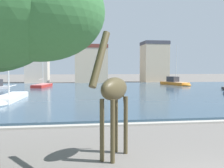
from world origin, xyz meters
TOP-DOWN VIEW (x-y plane):
  - harbor_water at (0.00, 29.24)m, footprint 86.77×40.91m
  - quay_edge_coping at (0.00, 8.54)m, footprint 86.77×0.50m
  - giraffe_statue at (-2.58, 3.23)m, footprint 1.95×2.50m
  - sailboat_orange at (14.84, 39.79)m, footprint 3.88×7.72m
  - sailboat_red at (-9.52, 38.58)m, footprint 3.03×7.05m
  - sailboat_white at (-10.31, 19.12)m, footprint 2.05×8.32m
  - townhouse_end_terrace at (-12.93, 55.66)m, footprint 5.21×5.55m
  - townhouse_narrow_midrow at (-0.62, 52.11)m, footprint 7.27×7.20m
  - townhouse_tall_gabled at (15.19, 54.44)m, footprint 5.98×5.93m

SIDE VIEW (x-z plane):
  - quay_edge_coping at x=0.00m, z-range 0.00..0.12m
  - harbor_water at x=0.00m, z-range 0.00..0.27m
  - sailboat_red at x=-9.52m, z-range -3.60..4.44m
  - sailboat_white at x=-10.31m, z-range -3.19..4.03m
  - sailboat_orange at x=14.84m, z-range -3.31..4.54m
  - giraffe_statue at x=-2.58m, z-range 0.05..4.94m
  - townhouse_narrow_midrow at x=-0.62m, z-range 0.01..8.71m
  - townhouse_tall_gabled at x=15.19m, z-range 0.01..10.00m
  - townhouse_end_terrace at x=-12.93m, z-range 0.01..11.00m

